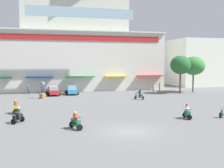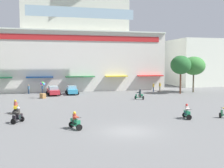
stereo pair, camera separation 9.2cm
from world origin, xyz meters
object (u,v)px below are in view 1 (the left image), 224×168
at_px(plaza_tree_1, 181,65).
at_px(plaza_tree_3, 193,66).
at_px(scooter_rider_5, 16,108).
at_px(parked_car_1, 72,90).
at_px(scooter_rider_8, 187,113).
at_px(pedestrian_0, 153,87).
at_px(pedestrian_2, 42,88).
at_px(parked_car_0, 53,91).
at_px(balloon_vendor_cart, 43,91).
at_px(pedestrian_1, 28,89).
at_px(pedestrian_4, 160,86).
at_px(scooter_rider_6, 139,95).
at_px(scooter_rider_0, 76,122).
at_px(scooter_rider_2, 18,116).

relative_size(plaza_tree_1, plaza_tree_3, 1.02).
bearing_deg(scooter_rider_5, parked_car_1, 64.06).
height_order(scooter_rider_8, pedestrian_0, pedestrian_0).
distance_m(scooter_rider_5, pedestrian_2, 19.04).
distance_m(parked_car_1, pedestrian_2, 5.62).
distance_m(plaza_tree_1, parked_car_0, 22.34).
bearing_deg(balloon_vendor_cart, pedestrian_2, 90.24).
bearing_deg(parked_car_0, scooter_rider_5, -106.48).
xyz_separation_m(pedestrian_1, pedestrian_4, (24.37, -0.82, 0.03)).
distance_m(scooter_rider_6, pedestrian_1, 19.92).
distance_m(plaza_tree_1, scooter_rider_0, 29.82).
xyz_separation_m(plaza_tree_3, parked_car_1, (-21.99, 2.18, -4.09)).
distance_m(scooter_rider_8, balloon_vendor_cart, 23.46).
height_order(scooter_rider_2, pedestrian_2, pedestrian_2).
relative_size(scooter_rider_6, scooter_rider_8, 1.03).
height_order(plaza_tree_1, plaza_tree_3, plaza_tree_1).
bearing_deg(pedestrian_2, pedestrian_4, -2.59).
height_order(scooter_rider_0, pedestrian_2, pedestrian_2).
height_order(parked_car_1, pedestrian_2, pedestrian_2).
relative_size(parked_car_1, scooter_rider_8, 2.68).
distance_m(parked_car_1, pedestrian_0, 15.17).
xyz_separation_m(scooter_rider_8, pedestrian_1, (-15.95, 25.75, 0.30)).
height_order(scooter_rider_0, scooter_rider_8, scooter_rider_8).
xyz_separation_m(scooter_rider_5, pedestrian_1, (0.59, 18.64, 0.28)).
distance_m(pedestrian_1, pedestrian_4, 24.38).
height_order(scooter_rider_8, pedestrian_1, pedestrian_1).
distance_m(plaza_tree_1, pedestrian_2, 24.64).
height_order(parked_car_0, pedestrian_1, pedestrian_1).
distance_m(plaza_tree_3, scooter_rider_8, 25.20).
bearing_deg(parked_car_0, scooter_rider_2, -101.14).
relative_size(scooter_rider_0, scooter_rider_2, 1.06).
bearing_deg(parked_car_1, plaza_tree_1, -11.53).
distance_m(parked_car_1, scooter_rider_0, 24.69).
height_order(scooter_rider_2, scooter_rider_5, scooter_rider_5).
height_order(pedestrian_1, balloon_vendor_cart, balloon_vendor_cart).
bearing_deg(pedestrian_2, scooter_rider_0, -84.79).
relative_size(plaza_tree_3, scooter_rider_6, 4.31).
relative_size(parked_car_0, scooter_rider_6, 2.97).
relative_size(scooter_rider_5, pedestrian_0, 0.91).
xyz_separation_m(pedestrian_1, pedestrian_2, (2.32, 0.18, -0.03)).
bearing_deg(balloon_vendor_cart, plaza_tree_3, 4.01).
distance_m(parked_car_0, scooter_rider_2, 21.07).
bearing_deg(scooter_rider_2, pedestrian_1, 90.00).
height_order(parked_car_0, scooter_rider_2, parked_car_0).
distance_m(scooter_rider_2, pedestrian_1, 23.56).
xyz_separation_m(scooter_rider_0, pedestrian_0, (17.58, 24.86, 0.35)).
bearing_deg(scooter_rider_2, scooter_rider_8, -7.82).
height_order(plaza_tree_1, scooter_rider_0, plaza_tree_1).
bearing_deg(pedestrian_2, pedestrian_0, -6.99).
distance_m(scooter_rider_0, scooter_rider_8, 11.22).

